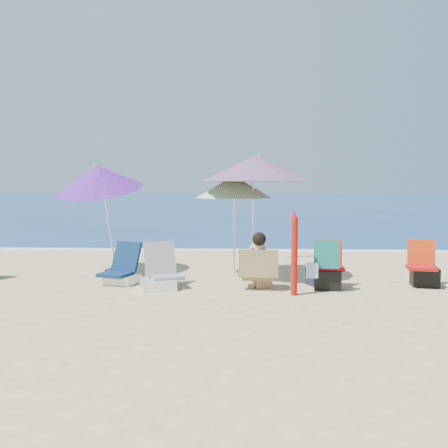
{
  "coord_description": "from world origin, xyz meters",
  "views": [
    {
      "loc": [
        0.09,
        -8.02,
        1.86
      ],
      "look_at": [
        -0.3,
        1.0,
        1.1
      ],
      "focal_mm": 38.86,
      "sensor_mm": 36.0,
      "label": 1
    }
  ],
  "objects_px": {
    "chair_navy": "(122,273)",
    "camp_chair_left": "(424,272)",
    "furled_umbrella": "(294,248)",
    "chair_rainbow": "(160,276)",
    "umbrella_turquoise": "(256,168)",
    "umbrella_striped": "(234,187)",
    "person_center": "(258,261)",
    "umbrella_blue": "(99,178)",
    "camp_chair_right": "(327,271)"
  },
  "relations": [
    {
      "from": "umbrella_turquoise",
      "to": "umbrella_striped",
      "type": "relative_size",
      "value": 1.19
    },
    {
      "from": "umbrella_turquoise",
      "to": "furled_umbrella",
      "type": "distance_m",
      "value": 2.09
    },
    {
      "from": "camp_chair_left",
      "to": "person_center",
      "type": "bearing_deg",
      "value": -173.28
    },
    {
      "from": "umbrella_blue",
      "to": "camp_chair_right",
      "type": "relative_size",
      "value": 2.72
    },
    {
      "from": "umbrella_turquoise",
      "to": "chair_navy",
      "type": "xyz_separation_m",
      "value": [
        -2.49,
        -0.65,
        -1.95
      ]
    },
    {
      "from": "umbrella_striped",
      "to": "person_center",
      "type": "bearing_deg",
      "value": -69.56
    },
    {
      "from": "umbrella_striped",
      "to": "chair_navy",
      "type": "distance_m",
      "value": 2.75
    },
    {
      "from": "umbrella_turquoise",
      "to": "person_center",
      "type": "height_order",
      "value": "umbrella_turquoise"
    },
    {
      "from": "camp_chair_right",
      "to": "umbrella_blue",
      "type": "bearing_deg",
      "value": 163.1
    },
    {
      "from": "camp_chair_left",
      "to": "person_center",
      "type": "xyz_separation_m",
      "value": [
        -3.0,
        -0.35,
        0.24
      ]
    },
    {
      "from": "umbrella_blue",
      "to": "furled_umbrella",
      "type": "height_order",
      "value": "umbrella_blue"
    },
    {
      "from": "chair_rainbow",
      "to": "person_center",
      "type": "relative_size",
      "value": 0.91
    },
    {
      "from": "chair_navy",
      "to": "umbrella_turquoise",
      "type": "bearing_deg",
      "value": 14.61
    },
    {
      "from": "umbrella_striped",
      "to": "camp_chair_right",
      "type": "xyz_separation_m",
      "value": [
        1.67,
        -1.21,
        -1.47
      ]
    },
    {
      "from": "camp_chair_left",
      "to": "person_center",
      "type": "height_order",
      "value": "person_center"
    },
    {
      "from": "umbrella_striped",
      "to": "camp_chair_left",
      "type": "height_order",
      "value": "umbrella_striped"
    },
    {
      "from": "chair_navy",
      "to": "camp_chair_left",
      "type": "distance_m",
      "value": 5.53
    },
    {
      "from": "chair_navy",
      "to": "chair_rainbow",
      "type": "height_order",
      "value": "chair_rainbow"
    },
    {
      "from": "umbrella_turquoise",
      "to": "chair_rainbow",
      "type": "xyz_separation_m",
      "value": [
        -1.71,
        -1.03,
        -1.94
      ]
    },
    {
      "from": "chair_navy",
      "to": "person_center",
      "type": "bearing_deg",
      "value": -8.11
    },
    {
      "from": "chair_navy",
      "to": "camp_chair_right",
      "type": "relative_size",
      "value": 0.93
    },
    {
      "from": "chair_navy",
      "to": "furled_umbrella",
      "type": "bearing_deg",
      "value": -14.7
    },
    {
      "from": "umbrella_turquoise",
      "to": "umbrella_blue",
      "type": "distance_m",
      "value": 3.23
    },
    {
      "from": "furled_umbrella",
      "to": "chair_rainbow",
      "type": "distance_m",
      "value": 2.43
    },
    {
      "from": "umbrella_turquoise",
      "to": "person_center",
      "type": "relative_size",
      "value": 2.42
    },
    {
      "from": "chair_rainbow",
      "to": "umbrella_blue",
      "type": "bearing_deg",
      "value": 137.03
    },
    {
      "from": "chair_navy",
      "to": "umbrella_striped",
      "type": "bearing_deg",
      "value": 23.01
    },
    {
      "from": "camp_chair_left",
      "to": "camp_chair_right",
      "type": "distance_m",
      "value": 1.83
    },
    {
      "from": "umbrella_blue",
      "to": "camp_chair_right",
      "type": "height_order",
      "value": "umbrella_blue"
    },
    {
      "from": "umbrella_blue",
      "to": "furled_umbrella",
      "type": "relative_size",
      "value": 1.69
    },
    {
      "from": "umbrella_turquoise",
      "to": "umbrella_blue",
      "type": "xyz_separation_m",
      "value": [
        -3.21,
        0.36,
        -0.18
      ]
    },
    {
      "from": "umbrella_blue",
      "to": "person_center",
      "type": "bearing_deg",
      "value": -22.98
    },
    {
      "from": "umbrella_blue",
      "to": "furled_umbrella",
      "type": "bearing_deg",
      "value": -25.59
    },
    {
      "from": "chair_navy",
      "to": "person_center",
      "type": "xyz_separation_m",
      "value": [
        2.52,
        -0.36,
        0.29
      ]
    },
    {
      "from": "person_center",
      "to": "chair_rainbow",
      "type": "bearing_deg",
      "value": -179.26
    },
    {
      "from": "camp_chair_right",
      "to": "furled_umbrella",
      "type": "bearing_deg",
      "value": -142.74
    },
    {
      "from": "umbrella_turquoise",
      "to": "camp_chair_left",
      "type": "distance_m",
      "value": 3.64
    },
    {
      "from": "chair_navy",
      "to": "camp_chair_right",
      "type": "bearing_deg",
      "value": -5.15
    },
    {
      "from": "umbrella_striped",
      "to": "person_center",
      "type": "distance_m",
      "value": 1.85
    },
    {
      "from": "camp_chair_right",
      "to": "person_center",
      "type": "height_order",
      "value": "person_center"
    },
    {
      "from": "umbrella_blue",
      "to": "camp_chair_left",
      "type": "relative_size",
      "value": 2.88
    },
    {
      "from": "chair_rainbow",
      "to": "camp_chair_left",
      "type": "height_order",
      "value": "camp_chair_left"
    },
    {
      "from": "camp_chair_right",
      "to": "person_center",
      "type": "bearing_deg",
      "value": -178.91
    },
    {
      "from": "camp_chair_right",
      "to": "person_center",
      "type": "relative_size",
      "value": 0.88
    },
    {
      "from": "umbrella_striped",
      "to": "camp_chair_left",
      "type": "relative_size",
      "value": 2.45
    },
    {
      "from": "umbrella_turquoise",
      "to": "chair_rainbow",
      "type": "height_order",
      "value": "umbrella_turquoise"
    },
    {
      "from": "chair_navy",
      "to": "camp_chair_left",
      "type": "bearing_deg",
      "value": -0.06
    },
    {
      "from": "umbrella_striped",
      "to": "camp_chair_right",
      "type": "height_order",
      "value": "umbrella_striped"
    },
    {
      "from": "umbrella_striped",
      "to": "chair_navy",
      "type": "relative_size",
      "value": 2.49
    },
    {
      "from": "umbrella_blue",
      "to": "chair_rainbow",
      "type": "distance_m",
      "value": 2.7
    }
  ]
}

